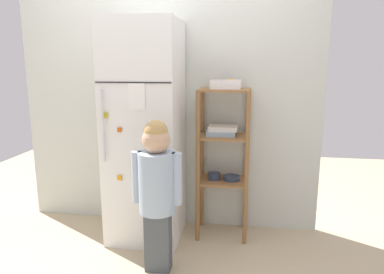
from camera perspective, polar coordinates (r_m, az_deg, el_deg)
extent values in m
plane|color=tan|center=(3.22, -5.03, -15.69)|extent=(6.00, 6.00, 0.00)
cube|color=silver|center=(3.20, -4.00, 6.03)|extent=(2.72, 0.03, 2.33)
cube|color=white|center=(2.97, -7.60, 0.63)|extent=(0.59, 0.56, 1.83)
cube|color=black|center=(2.65, -9.59, 8.69)|extent=(0.58, 0.01, 0.01)
cylinder|color=silver|center=(2.75, -14.21, 1.72)|extent=(0.02, 0.02, 0.56)
cube|color=white|center=(2.65, -8.93, 6.47)|extent=(0.13, 0.01, 0.20)
cube|color=#A711CD|center=(2.74, -9.00, -4.27)|extent=(0.04, 0.02, 0.04)
cube|color=gold|center=(2.75, -13.85, 3.44)|extent=(0.04, 0.02, 0.04)
cube|color=orange|center=(2.72, -5.86, -5.67)|extent=(0.04, 0.01, 0.04)
cube|color=orange|center=(2.77, -5.18, -9.38)|extent=(0.03, 0.01, 0.03)
cube|color=#CB5716|center=(2.73, -11.64, 1.16)|extent=(0.03, 0.01, 0.03)
cube|color=orange|center=(2.82, -11.66, -6.47)|extent=(0.04, 0.02, 0.04)
cube|color=#464C52|center=(2.67, -5.49, -16.34)|extent=(0.18, 0.11, 0.46)
cylinder|color=#9EB2C6|center=(2.49, -5.70, -7.30)|extent=(0.26, 0.26, 0.43)
sphere|color=#9EB2C6|center=(2.51, -5.35, -2.26)|extent=(0.11, 0.11, 0.11)
sphere|color=tan|center=(2.41, -5.84, -0.44)|extent=(0.20, 0.20, 0.20)
sphere|color=tan|center=(2.40, -5.87, 0.81)|extent=(0.17, 0.17, 0.17)
cylinder|color=#9EB2C6|center=(2.52, -8.88, -6.39)|extent=(0.07, 0.07, 0.37)
cylinder|color=#9EB2C6|center=(2.45, -2.45, -6.78)|extent=(0.07, 0.07, 0.37)
cylinder|color=olive|center=(2.91, 0.93, -5.06)|extent=(0.04, 0.04, 1.28)
cylinder|color=olive|center=(2.88, 8.81, -5.35)|extent=(0.04, 0.04, 1.28)
cylinder|color=olive|center=(3.19, 1.66, -3.53)|extent=(0.04, 0.04, 1.28)
cylinder|color=olive|center=(3.17, 8.82, -3.78)|extent=(0.04, 0.04, 1.28)
cube|color=olive|center=(2.92, 5.27, 7.61)|extent=(0.42, 0.32, 0.02)
cube|color=olive|center=(2.97, 5.13, 0.07)|extent=(0.42, 0.32, 0.02)
cube|color=olive|center=(3.08, 5.00, -7.05)|extent=(0.42, 0.32, 0.02)
cube|color=#99B2C6|center=(2.98, 4.61, 0.67)|extent=(0.25, 0.20, 0.04)
cube|color=silver|center=(2.98, 5.03, 1.45)|extent=(0.24, 0.19, 0.04)
cylinder|color=#2D384C|center=(3.07, 3.59, -6.32)|extent=(0.11, 0.11, 0.06)
cylinder|color=#2D384C|center=(3.06, 6.43, -6.61)|extent=(0.14, 0.14, 0.04)
cube|color=white|center=(2.91, 5.46, 7.82)|extent=(0.24, 0.16, 0.01)
cube|color=white|center=(2.83, 5.38, 8.39)|extent=(0.24, 0.01, 0.07)
cube|color=white|center=(2.99, 5.57, 8.56)|extent=(0.24, 0.01, 0.07)
cube|color=white|center=(2.92, 3.12, 8.53)|extent=(0.01, 0.16, 0.07)
cube|color=white|center=(2.90, 7.85, 8.42)|extent=(0.01, 0.16, 0.07)
sphere|color=#A72E13|center=(2.90, 4.73, 8.55)|extent=(0.07, 0.07, 0.07)
sphere|color=#B8321F|center=(2.92, 6.09, 8.50)|extent=(0.06, 0.06, 0.06)
sphere|color=orange|center=(2.89, 6.19, 8.57)|extent=(0.07, 0.07, 0.07)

